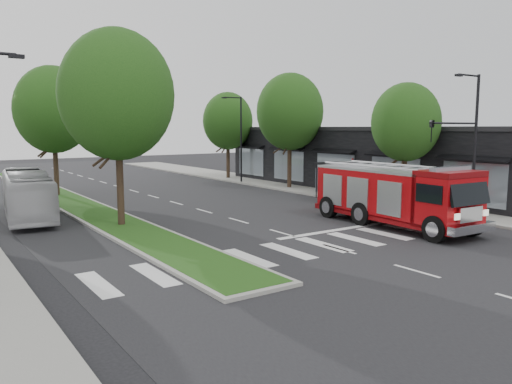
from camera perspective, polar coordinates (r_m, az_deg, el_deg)
ground at (r=24.72m, az=3.00°, el=-4.72°), size 140.00×140.00×0.00m
sidewalk_right at (r=40.23m, az=8.47°, el=-0.00°), size 5.00×80.00×0.15m
median at (r=38.52m, az=-21.08°, el=-0.74°), size 3.00×50.00×0.15m
storefront_row at (r=43.19m, az=12.92°, el=3.63°), size 8.00×30.00×5.00m
bus_shelter at (r=37.80m, az=8.99°, el=2.51°), size 3.20×1.60×2.61m
tree_right_near at (r=33.71m, az=16.75°, el=7.62°), size 4.40×4.40×8.05m
tree_right_mid at (r=42.31m, az=3.89°, el=9.12°), size 5.60×5.60×9.72m
tree_right_far at (r=50.52m, az=-3.24°, el=8.10°), size 5.00×5.00×8.73m
tree_median_near at (r=26.69m, az=-15.60°, el=10.62°), size 5.80×5.80×10.16m
tree_median_far at (r=40.15m, az=-22.18°, el=8.70°), size 5.60×5.60×9.72m
streetlight_right_near at (r=28.96m, az=22.86°, el=5.79°), size 4.08×0.22×8.00m
streetlight_right_far at (r=46.51m, az=-1.88°, el=6.50°), size 2.11×0.20×8.00m
fire_engine at (r=27.21m, az=15.43°, el=-0.40°), size 3.45×9.88×3.38m
city_bus at (r=31.43m, az=-24.68°, el=-0.26°), size 3.40×10.03×2.74m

